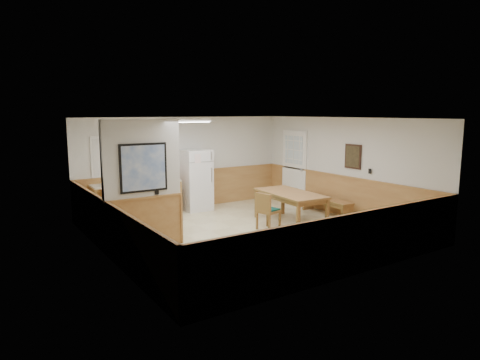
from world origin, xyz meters
TOP-DOWN VIEW (x-y plane):
  - ground at (0.00, 0.00)m, footprint 6.00×6.00m
  - ceiling at (0.00, 0.00)m, footprint 6.00×6.00m
  - back_wall at (0.00, 3.00)m, footprint 6.00×0.02m
  - right_wall at (3.00, 0.00)m, footprint 0.02×6.00m
  - left_wall at (-3.00, 0.00)m, footprint 0.02×6.00m
  - wainscot_back at (0.00, 2.98)m, footprint 6.00×0.04m
  - wainscot_right at (2.98, 0.00)m, footprint 0.04×6.00m
  - wainscot_left at (-2.98, 0.00)m, footprint 0.04×6.00m
  - partition_wall at (-2.25, 0.19)m, footprint 1.50×0.20m
  - kitchen_counter at (-1.21, 2.68)m, footprint 2.20×0.61m
  - exterior_door at (2.96, 1.90)m, footprint 0.07×1.02m
  - kitchen_window at (-2.10, 2.98)m, footprint 0.80×0.04m
  - wall_painting at (2.97, -0.30)m, footprint 0.04×0.50m
  - fluorescent_fixture at (-0.80, 1.30)m, footprint 1.20×0.30m
  - refrigerator at (0.14, 2.63)m, footprint 0.72×0.72m
  - dining_table at (1.35, 0.13)m, footprint 1.06×1.92m
  - dining_bench at (2.65, 0.23)m, footprint 0.50×1.67m
  - dining_chair at (0.52, -0.04)m, footprint 0.66×0.51m
  - fire_extinguisher at (-0.63, 2.71)m, footprint 0.13×0.13m
  - soap_bottle at (-2.11, 2.65)m, footprint 0.08×0.08m

SIDE VIEW (x-z plane):
  - ground at x=0.00m, z-range 0.00..0.00m
  - dining_bench at x=2.65m, z-range 0.12..0.57m
  - kitchen_counter at x=-1.21m, z-range -0.04..0.96m
  - dining_chair at x=0.52m, z-range 0.07..0.92m
  - wainscot_back at x=0.00m, z-range 0.00..1.00m
  - wainscot_right at x=2.98m, z-range 0.00..1.00m
  - wainscot_left at x=-2.98m, z-range 0.00..1.00m
  - dining_table at x=1.35m, z-range 0.28..1.03m
  - refrigerator at x=0.14m, z-range 0.00..1.64m
  - soap_bottle at x=-2.11m, z-range 0.90..1.12m
  - exterior_door at x=2.96m, z-range -0.02..2.13m
  - fire_extinguisher at x=-0.63m, z-range 0.87..1.37m
  - partition_wall at x=-2.25m, z-range -0.02..2.48m
  - back_wall at x=0.00m, z-range 0.00..2.50m
  - right_wall at x=3.00m, z-range 0.00..2.50m
  - left_wall at x=-3.00m, z-range 0.00..2.50m
  - kitchen_window at x=-2.10m, z-range 1.05..2.05m
  - wall_painting at x=2.97m, z-range 1.25..1.85m
  - fluorescent_fixture at x=-0.80m, z-range 2.40..2.49m
  - ceiling at x=0.00m, z-range 2.49..2.51m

